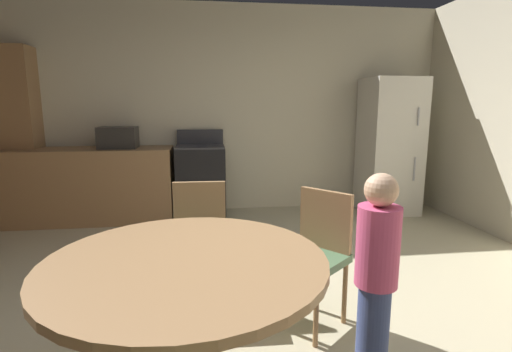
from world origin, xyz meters
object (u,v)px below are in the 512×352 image
object	(u,v)px
chair_north	(200,235)
chair_northeast	(315,249)
refrigerator	(389,146)
oven_range	(201,181)
microwave	(118,137)
person_child	(376,270)
dining_table	(187,291)

from	to	relation	value
chair_north	chair_northeast	world-z (taller)	same
refrigerator	chair_northeast	world-z (taller)	refrigerator
oven_range	chair_northeast	xyz separation A→B (m)	(0.76, -2.53, 0.03)
microwave	person_child	bearing A→B (deg)	-57.90
refrigerator	dining_table	world-z (taller)	refrigerator
oven_range	chair_north	bearing A→B (deg)	-89.65
oven_range	microwave	distance (m)	1.13
chair_northeast	dining_table	bearing A→B (deg)	0.00
oven_range	dining_table	xyz separation A→B (m)	(-0.02, -3.21, 0.14)
chair_north	person_child	xyz separation A→B (m)	(0.92, -0.88, 0.08)
refrigerator	chair_north	xyz separation A→B (m)	(-2.46, -2.12, -0.38)
oven_range	microwave	xyz separation A→B (m)	(-0.98, -0.00, 0.56)
microwave	refrigerator	bearing A→B (deg)	-0.83
chair_north	dining_table	bearing A→B (deg)	0.00
dining_table	person_child	distance (m)	0.97
chair_northeast	microwave	bearing A→B (deg)	-96.22
chair_northeast	refrigerator	bearing A→B (deg)	-165.46
dining_table	chair_northeast	world-z (taller)	chair_northeast
oven_range	chair_northeast	distance (m)	2.64
oven_range	microwave	world-z (taller)	microwave
person_child	oven_range	bearing A→B (deg)	-82.18
refrigerator	person_child	world-z (taller)	refrigerator
microwave	chair_northeast	bearing A→B (deg)	-55.44
oven_range	person_child	world-z (taller)	oven_range
chair_north	chair_northeast	distance (m)	0.83
refrigerator	person_child	xyz separation A→B (m)	(-1.54, -3.00, -0.30)
microwave	chair_north	distance (m)	2.44
dining_table	person_child	xyz separation A→B (m)	(0.96, 0.16, -0.03)
oven_range	person_child	distance (m)	3.19
oven_range	person_child	bearing A→B (deg)	-72.98
oven_range	chair_north	distance (m)	2.17
dining_table	chair_northeast	distance (m)	1.04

